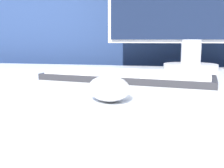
{
  "coord_description": "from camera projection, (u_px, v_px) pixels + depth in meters",
  "views": [
    {
      "loc": [
        0.06,
        -0.54,
        0.86
      ],
      "look_at": [
        -0.03,
        -0.08,
        0.78
      ],
      "focal_mm": 42.0,
      "sensor_mm": 36.0,
      "label": 1
    }
  ],
  "objects": [
    {
      "name": "computer_mouse_near",
      "position": [
        109.0,
        88.0,
        0.45
      ],
      "size": [
        0.1,
        0.12,
        0.04
      ],
      "rotation": [
        0.0,
        0.0,
        0.4
      ],
      "color": "white",
      "rests_on": "desk"
    },
    {
      "name": "partition_panel",
      "position": [
        147.0,
        73.0,
        1.19
      ],
      "size": [
        5.0,
        0.03,
        1.41
      ],
      "color": "navy",
      "rests_on": "ground_plane"
    },
    {
      "name": "keyboard",
      "position": [
        126.0,
        76.0,
        0.68
      ],
      "size": [
        0.46,
        0.2,
        0.02
      ],
      "rotation": [
        0.0,
        0.0,
        -0.16
      ],
      "color": "#28282D",
      "rests_on": "desk"
    }
  ]
}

